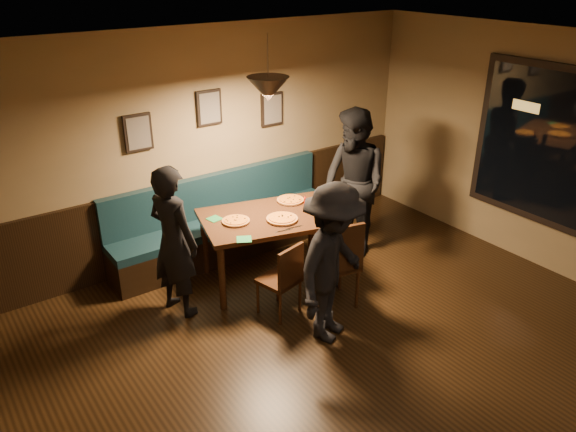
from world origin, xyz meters
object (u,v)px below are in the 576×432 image
object	(u,v)px
chair_near_right	(334,262)
diner_front	(333,264)
diner_left	(174,241)
diner_right	(354,184)
chair_near_left	(279,278)
booth_bench	(226,218)
soda_glass	(330,204)
tabasco_bottle	(305,201)
dining_table	(270,248)

from	to	relation	value
chair_near_right	diner_front	xyz separation A→B (m)	(-0.39, -0.43, 0.30)
diner_left	diner_right	xyz separation A→B (m)	(2.39, -0.07, 0.10)
chair_near_left	diner_left	xyz separation A→B (m)	(-0.84, 0.67, 0.41)
booth_bench	chair_near_left	bearing A→B (deg)	-97.87
diner_left	diner_right	world-z (taller)	diner_right
soda_glass	tabasco_bottle	xyz separation A→B (m)	(-0.16, 0.27, -0.01)
booth_bench	chair_near_left	xyz separation A→B (m)	(-0.20, -1.46, -0.08)
chair_near_left	diner_right	bearing A→B (deg)	7.62
chair_near_right	diner_left	size ratio (longest dim) A/B	0.62
chair_near_left	chair_near_right	bearing A→B (deg)	-31.74
diner_left	diner_front	size ratio (longest dim) A/B	1.01
chair_near_left	chair_near_right	xyz separation A→B (m)	(0.59, -0.19, 0.09)
dining_table	diner_right	xyz separation A→B (m)	(1.23, -0.02, 0.52)
chair_near_left	chair_near_right	world-z (taller)	chair_near_right
diner_right	tabasco_bottle	bearing A→B (deg)	-87.75
diner_right	soda_glass	bearing A→B (deg)	-63.03
soda_glass	diner_right	bearing A→B (deg)	23.62
booth_bench	chair_near_right	size ratio (longest dim) A/B	2.93
diner_right	tabasco_bottle	distance (m)	0.75
booth_bench	dining_table	world-z (taller)	booth_bench
chair_near_right	tabasco_bottle	xyz separation A→B (m)	(0.22, 0.81, 0.37)
diner_front	soda_glass	xyz separation A→B (m)	(0.77, 0.97, 0.08)
dining_table	chair_near_left	size ratio (longest dim) A/B	1.83
diner_left	soda_glass	world-z (taller)	diner_left
chair_near_left	diner_right	xyz separation A→B (m)	(1.55, 0.60, 0.51)
booth_bench	diner_left	bearing A→B (deg)	-143.01
booth_bench	tabasco_bottle	distance (m)	1.10
dining_table	tabasco_bottle	bearing A→B (deg)	14.29
chair_near_left	diner_left	size ratio (longest dim) A/B	0.51
dining_table	diner_right	distance (m)	1.34
diner_left	diner_front	distance (m)	1.66
booth_bench	diner_right	world-z (taller)	diner_right
soda_glass	diner_front	bearing A→B (deg)	-128.37
dining_table	chair_near_left	world-z (taller)	chair_near_left
booth_bench	diner_right	bearing A→B (deg)	-32.33
diner_front	chair_near_left	bearing A→B (deg)	82.87
chair_near_right	diner_left	bearing A→B (deg)	161.35
dining_table	diner_right	bearing A→B (deg)	14.06
chair_near_right	diner_left	world-z (taller)	diner_left
chair_near_right	diner_right	world-z (taller)	diner_right
dining_table	diner_left	xyz separation A→B (m)	(-1.16, 0.05, 0.42)
booth_bench	tabasco_bottle	xyz separation A→B (m)	(0.60, -0.84, 0.38)
diner_right	booth_bench	bearing A→B (deg)	-118.98
diner_left	soda_glass	distance (m)	1.84
dining_table	diner_right	world-z (taller)	diner_right
dining_table	chair_near_right	world-z (taller)	chair_near_right
chair_near_right	soda_glass	size ratio (longest dim) A/B	6.94
soda_glass	tabasco_bottle	size ratio (longest dim) A/B	1.20
booth_bench	chair_near_right	distance (m)	1.69
diner_front	tabasco_bottle	xyz separation A→B (m)	(0.61, 1.24, 0.06)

